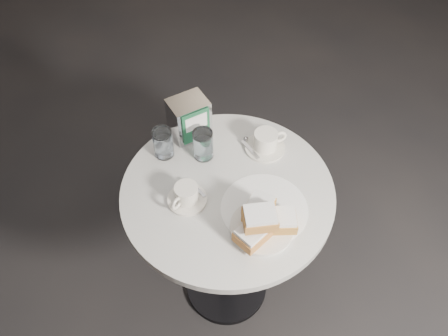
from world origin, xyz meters
TOP-DOWN VIEW (x-y plane):
  - ground at (0.00, 0.00)m, footprint 7.00×7.00m
  - cafe_table at (0.00, 0.00)m, footprint 0.70×0.70m
  - sugar_spill at (0.05, -0.13)m, footprint 0.34×0.34m
  - beignet_plate at (-0.01, -0.19)m, footprint 0.22×0.22m
  - coffee_cup_left at (-0.13, 0.04)m, footprint 0.16×0.16m
  - coffee_cup_right at (0.21, 0.07)m, footprint 0.18×0.18m
  - water_glass_left at (-0.09, 0.25)m, footprint 0.09×0.09m
  - water_glass_right at (0.02, 0.17)m, footprint 0.07×0.07m
  - napkin_dispenser at (0.04, 0.28)m, footprint 0.14×0.12m

SIDE VIEW (x-z plane):
  - ground at x=0.00m, z-range 0.00..0.00m
  - cafe_table at x=0.00m, z-range 0.17..0.92m
  - sugar_spill at x=0.05m, z-range 0.74..0.75m
  - coffee_cup_left at x=-0.13m, z-range 0.74..0.81m
  - coffee_cup_right at x=0.21m, z-range 0.74..0.81m
  - beignet_plate at x=-0.01m, z-range 0.73..0.85m
  - water_glass_left at x=-0.09m, z-range 0.74..0.85m
  - water_glass_right at x=0.02m, z-range 0.74..0.85m
  - napkin_dispenser at x=0.04m, z-range 0.75..0.90m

